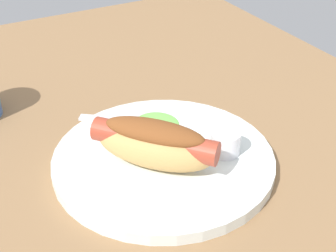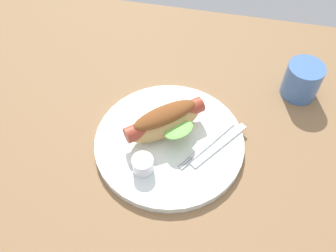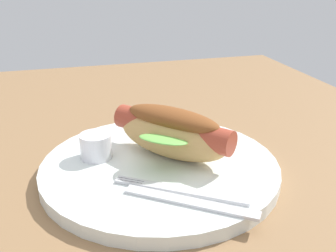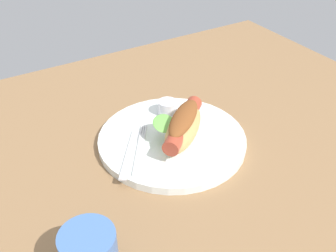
# 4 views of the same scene
# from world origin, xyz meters

# --- Properties ---
(ground_plane) EXTENTS (1.20, 0.90, 0.02)m
(ground_plane) POSITION_xyz_m (0.00, 0.00, -0.01)
(ground_plane) COLOR olive
(plate) EXTENTS (0.29, 0.29, 0.02)m
(plate) POSITION_xyz_m (-0.02, 0.00, 0.01)
(plate) COLOR white
(plate) RESTS_ON ground_plane
(hot_dog) EXTENTS (0.15, 0.14, 0.06)m
(hot_dog) POSITION_xyz_m (-0.03, 0.02, 0.05)
(hot_dog) COLOR tan
(hot_dog) RESTS_ON plate
(sauce_ramekin) EXTENTS (0.04, 0.04, 0.03)m
(sauce_ramekin) POSITION_xyz_m (-0.05, -0.07, 0.03)
(sauce_ramekin) COLOR white
(sauce_ramekin) RESTS_ON plate
(fork) EXTENTS (0.09, 0.13, 0.00)m
(fork) POSITION_xyz_m (0.06, 0.01, 0.02)
(fork) COLOR silver
(fork) RESTS_ON plate
(knife) EXTENTS (0.10, 0.12, 0.00)m
(knife) POSITION_xyz_m (0.08, 0.01, 0.02)
(knife) COLOR silver
(knife) RESTS_ON plate
(drinking_cup) EXTENTS (0.08, 0.08, 0.08)m
(drinking_cup) POSITION_xyz_m (0.23, 0.20, 0.04)
(drinking_cup) COLOR #4770B2
(drinking_cup) RESTS_ON ground_plane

